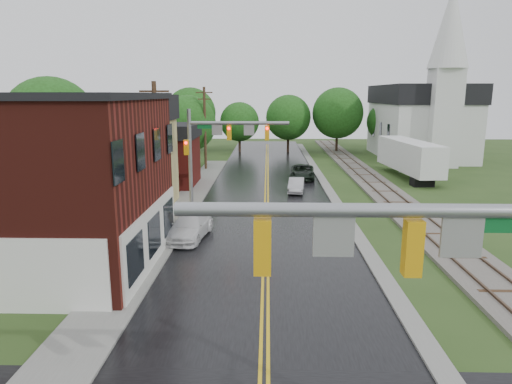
{
  "coord_description": "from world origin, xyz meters",
  "views": [
    {
      "loc": [
        0.07,
        -5.96,
        8.24
      ],
      "look_at": [
        -0.5,
        16.04,
        3.5
      ],
      "focal_mm": 32.0,
      "sensor_mm": 36.0,
      "label": 1
    }
  ],
  "objects_px": {
    "tree_left_e": "(189,125)",
    "sedan_silver": "(296,185)",
    "semi_trailer": "(409,156)",
    "utility_pole_b": "(157,152)",
    "utility_pole_c": "(205,127)",
    "traffic_signal_near": "(452,276)",
    "tree_left_c": "(130,132)",
    "traffic_signal_far": "(219,140)",
    "tree_left_b": "(53,125)",
    "brick_building": "(4,182)",
    "pickup_white": "(190,227)",
    "suv_dark": "(302,172)",
    "church": "(423,113)"
  },
  "relations": [
    {
      "from": "tree_left_e",
      "to": "sedan_silver",
      "type": "bearing_deg",
      "value": -50.17
    },
    {
      "from": "tree_left_e",
      "to": "semi_trailer",
      "type": "bearing_deg",
      "value": -15.61
    },
    {
      "from": "utility_pole_b",
      "to": "semi_trailer",
      "type": "bearing_deg",
      "value": 39.8
    },
    {
      "from": "utility_pole_b",
      "to": "utility_pole_c",
      "type": "xyz_separation_m",
      "value": [
        0.0,
        22.0,
        0.0
      ]
    },
    {
      "from": "utility_pole_b",
      "to": "traffic_signal_near",
      "type": "bearing_deg",
      "value": -62.81
    },
    {
      "from": "tree_left_c",
      "to": "tree_left_e",
      "type": "height_order",
      "value": "tree_left_e"
    },
    {
      "from": "tree_left_c",
      "to": "traffic_signal_far",
      "type": "bearing_deg",
      "value": -51.18
    },
    {
      "from": "traffic_signal_far",
      "to": "sedan_silver",
      "type": "bearing_deg",
      "value": 41.2
    },
    {
      "from": "tree_left_b",
      "to": "sedan_silver",
      "type": "distance_m",
      "value": 21.01
    },
    {
      "from": "brick_building",
      "to": "pickup_white",
      "type": "distance_m",
      "value": 9.79
    },
    {
      "from": "brick_building",
      "to": "suv_dark",
      "type": "relative_size",
      "value": 2.85
    },
    {
      "from": "tree_left_b",
      "to": "pickup_white",
      "type": "xyz_separation_m",
      "value": [
        13.41,
        -12.51,
        -5.03
      ]
    },
    {
      "from": "tree_left_c",
      "to": "pickup_white",
      "type": "xyz_separation_m",
      "value": [
        9.41,
        -20.51,
        -3.82
      ]
    },
    {
      "from": "utility_pole_c",
      "to": "pickup_white",
      "type": "xyz_separation_m",
      "value": [
        2.36,
        -24.62,
        -4.03
      ]
    },
    {
      "from": "tree_left_e",
      "to": "tree_left_c",
      "type": "bearing_deg",
      "value": -129.81
    },
    {
      "from": "traffic_signal_far",
      "to": "utility_pole_b",
      "type": "height_order",
      "value": "utility_pole_b"
    },
    {
      "from": "brick_building",
      "to": "suv_dark",
      "type": "height_order",
      "value": "brick_building"
    },
    {
      "from": "utility_pole_b",
      "to": "suv_dark",
      "type": "relative_size",
      "value": 1.79
    },
    {
      "from": "sedan_silver",
      "to": "utility_pole_b",
      "type": "bearing_deg",
      "value": -125.99
    },
    {
      "from": "traffic_signal_near",
      "to": "sedan_silver",
      "type": "distance_m",
      "value": 30.58
    },
    {
      "from": "church",
      "to": "traffic_signal_near",
      "type": "bearing_deg",
      "value": -107.72
    },
    {
      "from": "utility_pole_b",
      "to": "sedan_silver",
      "type": "distance_m",
      "value": 14.46
    },
    {
      "from": "tree_left_b",
      "to": "suv_dark",
      "type": "distance_m",
      "value": 22.91
    },
    {
      "from": "utility_pole_b",
      "to": "utility_pole_c",
      "type": "distance_m",
      "value": 22.0
    },
    {
      "from": "traffic_signal_far",
      "to": "suv_dark",
      "type": "xyz_separation_m",
      "value": [
        6.97,
        11.53,
        -4.28
      ]
    },
    {
      "from": "church",
      "to": "tree_left_b",
      "type": "bearing_deg",
      "value": -150.01
    },
    {
      "from": "tree_left_b",
      "to": "tree_left_e",
      "type": "relative_size",
      "value": 1.19
    },
    {
      "from": "tree_left_c",
      "to": "utility_pole_b",
      "type": "bearing_deg",
      "value": -68.51
    },
    {
      "from": "tree_left_e",
      "to": "sedan_silver",
      "type": "distance_m",
      "value": 18.26
    },
    {
      "from": "tree_left_e",
      "to": "tree_left_b",
      "type": "bearing_deg",
      "value": -122.74
    },
    {
      "from": "utility_pole_b",
      "to": "tree_left_c",
      "type": "xyz_separation_m",
      "value": [
        -7.05,
        17.9,
        -0.21
      ]
    },
    {
      "from": "utility_pole_b",
      "to": "utility_pole_c",
      "type": "height_order",
      "value": "same"
    },
    {
      "from": "traffic_signal_near",
      "to": "tree_left_b",
      "type": "height_order",
      "value": "tree_left_b"
    },
    {
      "from": "tree_left_b",
      "to": "tree_left_c",
      "type": "height_order",
      "value": "tree_left_b"
    },
    {
      "from": "traffic_signal_near",
      "to": "suv_dark",
      "type": "height_order",
      "value": "traffic_signal_near"
    },
    {
      "from": "tree_left_c",
      "to": "semi_trailer",
      "type": "distance_m",
      "value": 28.11
    },
    {
      "from": "brick_building",
      "to": "traffic_signal_near",
      "type": "relative_size",
      "value": 1.95
    },
    {
      "from": "utility_pole_c",
      "to": "tree_left_c",
      "type": "distance_m",
      "value": 8.16
    },
    {
      "from": "brick_building",
      "to": "tree_left_b",
      "type": "bearing_deg",
      "value": 107.61
    },
    {
      "from": "church",
      "to": "pickup_white",
      "type": "relative_size",
      "value": 4.22
    },
    {
      "from": "traffic_signal_far",
      "to": "utility_pole_c",
      "type": "relative_size",
      "value": 0.82
    },
    {
      "from": "brick_building",
      "to": "tree_left_e",
      "type": "relative_size",
      "value": 1.75
    },
    {
      "from": "utility_pole_b",
      "to": "brick_building",
      "type": "bearing_deg",
      "value": -129.07
    },
    {
      "from": "suv_dark",
      "to": "semi_trailer",
      "type": "xyz_separation_m",
      "value": [
        10.66,
        0.94,
        1.52
      ]
    },
    {
      "from": "brick_building",
      "to": "pickup_white",
      "type": "height_order",
      "value": "brick_building"
    },
    {
      "from": "traffic_signal_far",
      "to": "church",
      "type": "bearing_deg",
      "value": 48.73
    },
    {
      "from": "traffic_signal_far",
      "to": "sedan_silver",
      "type": "distance_m",
      "value": 9.09
    },
    {
      "from": "tree_left_e",
      "to": "pickup_white",
      "type": "distance_m",
      "value": 27.19
    },
    {
      "from": "tree_left_e",
      "to": "pickup_white",
      "type": "bearing_deg",
      "value": -80.56
    },
    {
      "from": "church",
      "to": "traffic_signal_near",
      "type": "relative_size",
      "value": 2.72
    }
  ]
}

